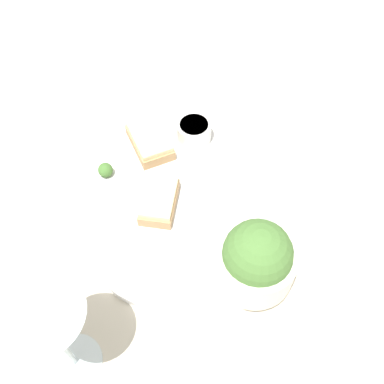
{
  "coord_description": "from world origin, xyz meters",
  "views": [
    {
      "loc": [
        -0.38,
        0.08,
        0.59
      ],
      "look_at": [
        0.0,
        0.0,
        0.03
      ],
      "focal_mm": 45.0,
      "sensor_mm": 36.0,
      "label": 1
    }
  ],
  "objects_px": {
    "salad_bowl": "(256,259)",
    "cheese_toast_near": "(150,141)",
    "sauce_ramekin": "(194,131)",
    "napkin": "(115,85)",
    "cheese_toast_far": "(159,198)",
    "wine_glass": "(49,329)"
  },
  "relations": [
    {
      "from": "salad_bowl",
      "to": "cheese_toast_near",
      "type": "distance_m",
      "value": 0.26
    },
    {
      "from": "sauce_ramekin",
      "to": "napkin",
      "type": "height_order",
      "value": "sauce_ramekin"
    },
    {
      "from": "sauce_ramekin",
      "to": "cheese_toast_near",
      "type": "xyz_separation_m",
      "value": [
        -0.0,
        0.07,
        -0.01
      ]
    },
    {
      "from": "sauce_ramekin",
      "to": "cheese_toast_far",
      "type": "bearing_deg",
      "value": 145.82
    },
    {
      "from": "cheese_toast_far",
      "to": "wine_glass",
      "type": "height_order",
      "value": "wine_glass"
    },
    {
      "from": "salad_bowl",
      "to": "sauce_ramekin",
      "type": "relative_size",
      "value": 1.91
    },
    {
      "from": "sauce_ramekin",
      "to": "wine_glass",
      "type": "bearing_deg",
      "value": 145.27
    },
    {
      "from": "wine_glass",
      "to": "napkin",
      "type": "xyz_separation_m",
      "value": [
        0.46,
        -0.1,
        -0.12
      ]
    },
    {
      "from": "cheese_toast_far",
      "to": "wine_glass",
      "type": "distance_m",
      "value": 0.26
    },
    {
      "from": "salad_bowl",
      "to": "wine_glass",
      "type": "relative_size",
      "value": 0.62
    },
    {
      "from": "sauce_ramekin",
      "to": "cheese_toast_near",
      "type": "distance_m",
      "value": 0.07
    },
    {
      "from": "cheese_toast_near",
      "to": "napkin",
      "type": "height_order",
      "value": "cheese_toast_near"
    },
    {
      "from": "salad_bowl",
      "to": "cheese_toast_far",
      "type": "xyz_separation_m",
      "value": [
        0.13,
        0.1,
        -0.03
      ]
    },
    {
      "from": "cheese_toast_far",
      "to": "napkin",
      "type": "height_order",
      "value": "cheese_toast_far"
    },
    {
      "from": "cheese_toast_near",
      "to": "wine_glass",
      "type": "relative_size",
      "value": 0.55
    },
    {
      "from": "cheese_toast_far",
      "to": "napkin",
      "type": "xyz_separation_m",
      "value": [
        0.27,
        0.03,
        -0.02
      ]
    },
    {
      "from": "napkin",
      "to": "cheese_toast_near",
      "type": "bearing_deg",
      "value": -166.19
    },
    {
      "from": "cheese_toast_near",
      "to": "wine_glass",
      "type": "xyz_separation_m",
      "value": [
        -0.3,
        0.14,
        0.1
      ]
    },
    {
      "from": "wine_glass",
      "to": "napkin",
      "type": "relative_size",
      "value": 0.87
    },
    {
      "from": "salad_bowl",
      "to": "cheese_toast_near",
      "type": "xyz_separation_m",
      "value": [
        0.24,
        0.1,
        -0.03
      ]
    },
    {
      "from": "wine_glass",
      "to": "napkin",
      "type": "distance_m",
      "value": 0.49
    },
    {
      "from": "salad_bowl",
      "to": "cheese_toast_far",
      "type": "height_order",
      "value": "salad_bowl"
    }
  ]
}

